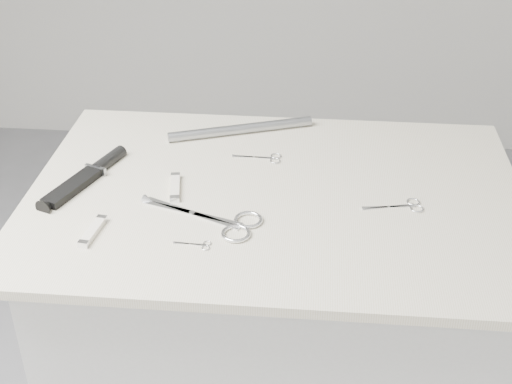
# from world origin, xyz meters

# --- Properties ---
(plinth) EXTENTS (0.90, 0.60, 0.90)m
(plinth) POSITION_xyz_m (0.00, 0.00, 0.45)
(plinth) COLOR silver
(plinth) RESTS_ON ground
(display_board) EXTENTS (1.00, 0.70, 0.02)m
(display_board) POSITION_xyz_m (0.00, 0.00, 0.91)
(display_board) COLOR beige
(display_board) RESTS_ON plinth
(large_shears) EXTENTS (0.24, 0.14, 0.01)m
(large_shears) POSITION_xyz_m (-0.09, -0.12, 0.92)
(large_shears) COLOR silver
(large_shears) RESTS_ON display_board
(embroidery_scissors_a) EXTENTS (0.12, 0.05, 0.00)m
(embroidery_scissors_a) POSITION_xyz_m (0.25, -0.03, 0.92)
(embroidery_scissors_a) COLOR silver
(embroidery_scissors_a) RESTS_ON display_board
(embroidery_scissors_b) EXTENTS (0.11, 0.05, 0.00)m
(embroidery_scissors_b) POSITION_xyz_m (-0.03, 0.14, 0.92)
(embroidery_scissors_b) COLOR silver
(embroidery_scissors_b) RESTS_ON display_board
(tiny_scissors) EXTENTS (0.07, 0.03, 0.00)m
(tiny_scissors) POSITION_xyz_m (-0.13, -0.19, 0.92)
(tiny_scissors) COLOR silver
(tiny_scissors) RESTS_ON display_board
(sheathed_knife) EXTENTS (0.12, 0.24, 0.03)m
(sheathed_knife) POSITION_xyz_m (-0.39, 0.02, 0.93)
(sheathed_knife) COLOR black
(sheathed_knife) RESTS_ON display_board
(pocket_knife_a) EXTENTS (0.04, 0.10, 0.01)m
(pocket_knife_a) POSITION_xyz_m (-0.20, -0.01, 0.93)
(pocket_knife_a) COLOR silver
(pocket_knife_a) RESTS_ON display_board
(pocket_knife_b) EXTENTS (0.03, 0.10, 0.01)m
(pocket_knife_b) POSITION_xyz_m (-0.33, -0.17, 0.93)
(pocket_knife_b) COLOR silver
(pocket_knife_b) RESTS_ON display_board
(metal_rail) EXTENTS (0.33, 0.14, 0.02)m
(metal_rail) POSITION_xyz_m (-0.10, 0.26, 0.93)
(metal_rail) COLOR gray
(metal_rail) RESTS_ON display_board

